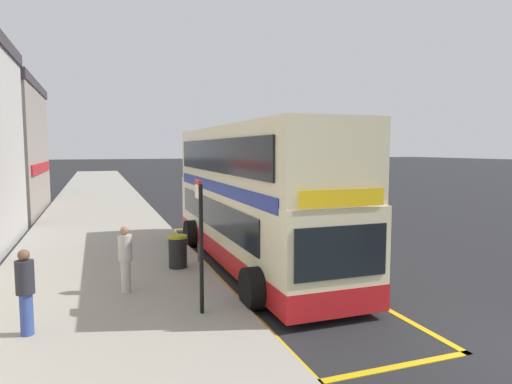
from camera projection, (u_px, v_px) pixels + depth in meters
The scene contains 9 objects.
ground_plane at pixel (186, 192), 38.02m from camera, with size 260.00×260.00×0.00m, color black.
pavement_near at pixel (99, 194), 35.67m from camera, with size 6.00×76.00×0.14m, color gray.
double_decker_bus at pixel (251, 200), 14.35m from camera, with size 3.16×11.30×4.40m.
bus_bay_markings at pixel (256, 265), 14.28m from camera, with size 3.19×14.43×0.01m.
bus_stop_sign at pixel (200, 237), 9.64m from camera, with size 0.09×0.51×2.89m.
parked_car_black_ahead at pixel (266, 194), 28.56m from camera, with size 2.09×4.20×1.62m.
pedestrian_waiting_near_sign at pixel (125, 257), 11.08m from camera, with size 0.34×0.34×1.66m.
pedestrian_further_back at pixel (25, 289), 8.50m from camera, with size 0.34×0.34×1.67m.
litter_bin at pixel (178, 251), 13.42m from camera, with size 0.57×0.57×0.98m.
Camera 1 is at (-7.12, -5.64, 3.71)m, focal length 31.29 mm.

